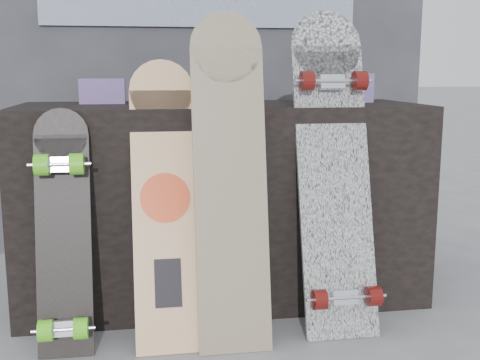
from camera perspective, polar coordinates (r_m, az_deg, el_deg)
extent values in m
plane|color=slate|center=(2.14, 0.20, -15.45)|extent=(60.00, 60.00, 0.00)
cube|color=black|center=(2.48, -1.71, -2.05)|extent=(1.60, 0.60, 0.80)
cube|color=#303035|center=(3.27, -3.83, 13.27)|extent=(2.40, 0.20, 2.20)
cube|color=#413C7B|center=(2.54, -12.89, 8.22)|extent=(0.18, 0.12, 0.10)
cube|color=#413C7B|center=(2.65, 10.61, 8.60)|extent=(0.14, 0.14, 0.12)
cube|color=#D1B78C|center=(2.43, -4.74, 7.89)|extent=(0.22, 0.10, 0.06)
cube|color=beige|center=(2.08, -7.05, -3.69)|extent=(0.23, 0.29, 0.87)
cylinder|color=beige|center=(2.16, -7.46, 8.38)|extent=(0.23, 0.08, 0.22)
cylinder|color=red|center=(2.08, -7.11, -1.68)|extent=(0.17, 0.05, 0.16)
cube|color=black|center=(2.07, -6.83, -9.68)|extent=(0.09, 0.05, 0.16)
cube|color=#D0B58E|center=(2.03, -0.86, -1.82)|extent=(0.25, 0.23, 1.01)
cylinder|color=#D0B58E|center=(2.09, -1.35, 12.47)|extent=(0.25, 0.07, 0.25)
cube|color=white|center=(2.20, 8.94, -0.85)|extent=(0.27, 0.31, 1.03)
cylinder|color=white|center=(2.30, 8.14, 12.48)|extent=(0.27, 0.09, 0.26)
cube|color=silver|center=(2.16, 9.91, -10.90)|extent=(0.09, 0.04, 0.06)
cylinder|color=#4D0E0B|center=(2.12, 7.53, -11.17)|extent=(0.05, 0.07, 0.07)
cylinder|color=#4D0E0B|center=(2.18, 12.56, -10.69)|extent=(0.05, 0.07, 0.07)
cube|color=silver|center=(2.22, 8.70, 9.15)|extent=(0.09, 0.04, 0.06)
cylinder|color=#4D0E0B|center=(2.17, 6.37, 9.33)|extent=(0.05, 0.07, 0.07)
cylinder|color=#4D0E0B|center=(2.23, 11.28, 9.22)|extent=(0.05, 0.07, 0.07)
cube|color=black|center=(2.09, -16.36, -5.96)|extent=(0.18, 0.17, 0.72)
cylinder|color=black|center=(2.10, -16.60, 4.13)|extent=(0.18, 0.05, 0.18)
cube|color=silver|center=(2.09, -16.33, -13.34)|extent=(0.09, 0.04, 0.06)
cylinder|color=#58D31D|center=(2.07, -17.95, -13.44)|extent=(0.04, 0.07, 0.07)
cylinder|color=#58D31D|center=(2.06, -14.84, -13.44)|extent=(0.04, 0.07, 0.07)
cube|color=silver|center=(2.05, -16.69, 1.39)|extent=(0.09, 0.04, 0.06)
cylinder|color=#58D31D|center=(2.04, -18.29, 1.38)|extent=(0.04, 0.07, 0.07)
cylinder|color=#58D31D|center=(2.03, -15.22, 1.48)|extent=(0.04, 0.07, 0.07)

